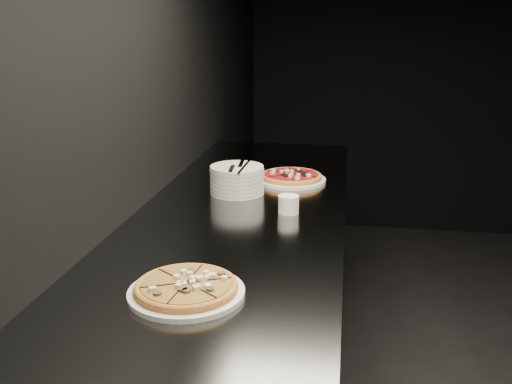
# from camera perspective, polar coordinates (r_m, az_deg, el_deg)

# --- Properties ---
(wall_left) EXTENTS (0.02, 5.00, 2.80)m
(wall_left) POSITION_cam_1_polar(r_m,az_deg,el_deg) (2.06, -11.94, 11.52)
(wall_left) COLOR black
(wall_left) RESTS_ON floor
(counter) EXTENTS (0.74, 2.44, 0.92)m
(counter) POSITION_cam_1_polar(r_m,az_deg,el_deg) (2.24, -1.37, -13.06)
(counter) COLOR #595C61
(counter) RESTS_ON floor
(pizza_mushroom) EXTENTS (0.34, 0.34, 0.03)m
(pizza_mushroom) POSITION_cam_1_polar(r_m,az_deg,el_deg) (1.44, -6.98, -9.55)
(pizza_mushroom) COLOR white
(pizza_mushroom) RESTS_ON counter
(pizza_tomato) EXTENTS (0.34, 0.34, 0.03)m
(pizza_tomato) POSITION_cam_1_polar(r_m,az_deg,el_deg) (2.43, 3.55, 1.48)
(pizza_tomato) COLOR white
(pizza_tomato) RESTS_ON counter
(plate_stack) EXTENTS (0.21, 0.21, 0.11)m
(plate_stack) POSITION_cam_1_polar(r_m,az_deg,el_deg) (2.25, -1.92, 1.25)
(plate_stack) COLOR white
(plate_stack) RESTS_ON counter
(cutlery) EXTENTS (0.08, 0.22, 0.01)m
(cutlery) POSITION_cam_1_polar(r_m,az_deg,el_deg) (2.22, -1.80, 2.57)
(cutlery) COLOR #ACAEB3
(cutlery) RESTS_ON plate_stack
(ramekin) EXTENTS (0.07, 0.07, 0.06)m
(ramekin) POSITION_cam_1_polar(r_m,az_deg,el_deg) (2.02, 3.28, -1.19)
(ramekin) COLOR white
(ramekin) RESTS_ON counter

